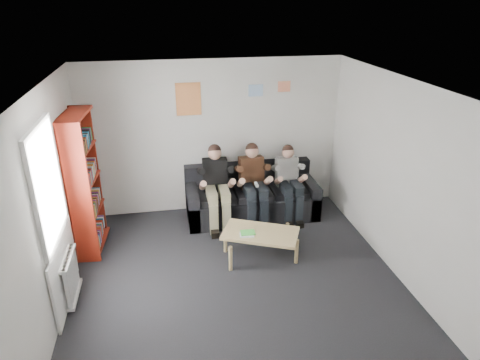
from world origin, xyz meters
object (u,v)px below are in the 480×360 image
(sofa, at_px, (251,198))
(coffee_table, at_px, (260,235))
(bookshelf, at_px, (85,183))
(person_right, at_px, (289,183))
(person_left, at_px, (217,187))
(person_middle, at_px, (254,184))

(sofa, xyz_separation_m, coffee_table, (-0.15, -1.37, 0.07))
(bookshelf, xyz_separation_m, person_right, (3.30, 0.35, -0.42))
(coffee_table, distance_m, person_left, 1.30)
(person_left, bearing_deg, sofa, 20.77)
(coffee_table, xyz_separation_m, person_left, (-0.49, 1.16, 0.30))
(bookshelf, xyz_separation_m, person_middle, (2.66, 0.34, -0.39))
(sofa, relative_size, bookshelf, 1.06)
(person_middle, height_order, person_right, person_middle)
(coffee_table, relative_size, person_right, 0.85)
(coffee_table, bearing_deg, sofa, 83.81)
(person_left, distance_m, person_middle, 0.64)
(person_right, bearing_deg, person_left, 179.47)
(coffee_table, bearing_deg, person_middle, 82.73)
(sofa, bearing_deg, coffee_table, -96.19)
(person_left, bearing_deg, coffee_table, -64.46)
(person_middle, bearing_deg, person_right, -2.76)
(bookshelf, height_order, person_right, bookshelf)
(sofa, bearing_deg, person_left, -162.02)
(sofa, height_order, person_right, person_right)
(coffee_table, height_order, person_left, person_left)
(sofa, xyz_separation_m, person_left, (-0.64, -0.21, 0.37))
(person_right, bearing_deg, sofa, 161.67)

